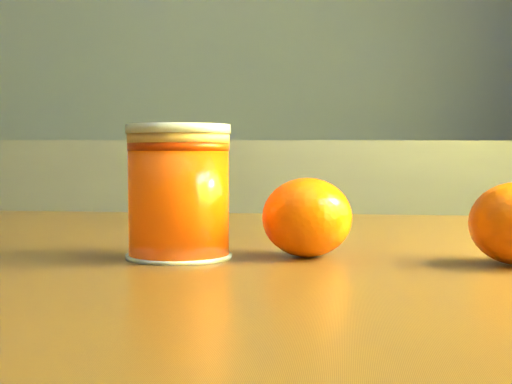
{
  "coord_description": "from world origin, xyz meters",
  "views": [
    {
      "loc": [
        0.8,
        -0.23,
        0.87
      ],
      "look_at": [
        0.82,
        0.31,
        0.84
      ],
      "focal_mm": 50.0,
      "sensor_mm": 36.0,
      "label": 1
    }
  ],
  "objects": [
    {
      "name": "table",
      "position": [
        0.88,
        0.32,
        0.69
      ],
      "size": [
        1.17,
        0.9,
        0.79
      ],
      "rotation": [
        0.0,
        0.0,
        -0.16
      ],
      "color": "brown",
      "rests_on": "ground"
    },
    {
      "name": "orange_front",
      "position": [
        0.86,
        0.3,
        0.82
      ],
      "size": [
        0.08,
        0.08,
        0.06
      ],
      "primitive_type": "ellipsoid",
      "rotation": [
        0.0,
        0.0,
        -0.11
      ],
      "color": "#FF6105",
      "rests_on": "table"
    },
    {
      "name": "juice_glass",
      "position": [
        0.76,
        0.3,
        0.84
      ],
      "size": [
        0.08,
        0.08,
        0.1
      ],
      "rotation": [
        0.0,
        0.0,
        -0.29
      ],
      "color": "#DF4304",
      "rests_on": "table"
    }
  ]
}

